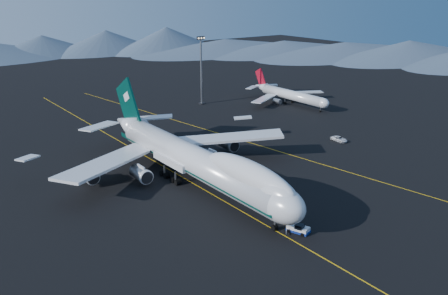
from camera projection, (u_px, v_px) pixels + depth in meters
ground at (195, 185)px, 110.07m from camera, size 500.00×500.00×0.00m
taxiway_line_main at (195, 185)px, 110.07m from camera, size 0.25×220.00×0.01m
taxiway_line_side at (269, 148)px, 134.44m from camera, size 28.08×198.09×0.01m
boeing_747 at (195, 160)px, 108.29m from camera, size 59.62×72.43×19.37m
pushback_tug at (298, 229)px, 88.76m from camera, size 3.28×4.46×1.75m
second_jet at (290, 95)px, 183.95m from camera, size 34.73×39.23×11.16m
service_van at (339, 139)px, 140.28m from camera, size 2.41×5.04×1.39m
floodlight_mast at (201, 70)px, 180.91m from camera, size 3.04×2.28×24.59m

